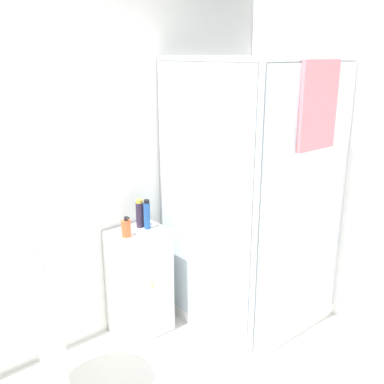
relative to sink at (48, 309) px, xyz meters
The scene contains 7 objects.
wall_back 0.89m from the sink, 50.38° to the left, with size 6.40×0.06×2.50m, color white.
shower_enclosure 1.55m from the sink, ahead, with size 0.97×1.00×1.97m.
vanity_cabinet 0.90m from the sink, 21.20° to the left, with size 0.39×0.34×0.80m.
sink is the anchor object (origin of this frame).
soap_dispenser 0.77m from the sink, 21.63° to the left, with size 0.07×0.07×0.15m.
shampoo_bottle_tall_black 0.97m from the sink, 22.69° to the left, with size 0.06×0.06×0.20m.
shampoo_bottle_blue 0.96m from the sink, 18.76° to the left, with size 0.05×0.05×0.21m.
Camera 1 is at (-1.22, -0.96, 1.99)m, focal length 42.00 mm.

